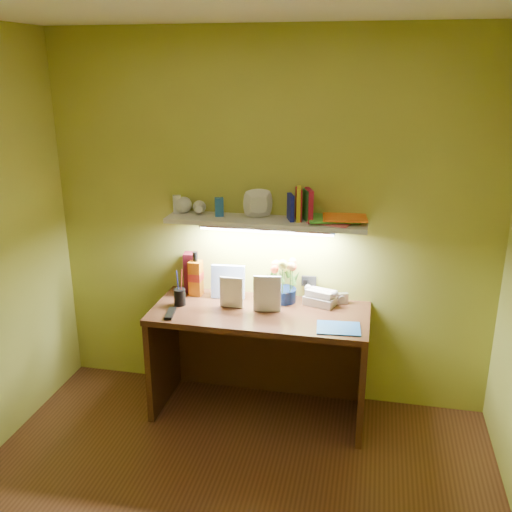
{
  "coord_description": "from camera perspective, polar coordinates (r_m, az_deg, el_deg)",
  "views": [
    {
      "loc": [
        0.68,
        -2.11,
        2.25
      ],
      "look_at": [
        -0.06,
        1.35,
        1.07
      ],
      "focal_mm": 40.0,
      "sensor_mm": 36.0,
      "label": 1
    }
  ],
  "objects": [
    {
      "name": "desk_book_b",
      "position": [
        3.65,
        -0.28,
        -3.76
      ],
      "size": [
        0.18,
        0.04,
        0.24
      ],
      "primitive_type": "imported",
      "rotation": [
        0.0,
        0.0,
        0.11
      ],
      "color": "silver",
      "rests_on": "desk"
    },
    {
      "name": "telephone",
      "position": [
        3.8,
        6.51,
        -3.97
      ],
      "size": [
        0.23,
        0.2,
        0.12
      ],
      "primitive_type": null,
      "rotation": [
        0.0,
        0.0,
        -0.32
      ],
      "color": "beige",
      "rests_on": "desk"
    },
    {
      "name": "desk_clock",
      "position": [
        3.84,
        8.64,
        -4.2
      ],
      "size": [
        0.08,
        0.06,
        0.07
      ],
      "primitive_type": "cube",
      "rotation": [
        0.0,
        0.0,
        0.37
      ],
      "color": "#B2B3B7",
      "rests_on": "desk"
    },
    {
      "name": "desk",
      "position": [
        3.86,
        0.37,
        -10.58
      ],
      "size": [
        1.4,
        0.6,
        0.75
      ],
      "primitive_type": "cube",
      "color": "#341A0E",
      "rests_on": "ground"
    },
    {
      "name": "desk_book_a",
      "position": [
        3.73,
        -3.64,
        -3.54
      ],
      "size": [
        0.16,
        0.03,
        0.21
      ],
      "primitive_type": "imported",
      "rotation": [
        0.0,
        0.0,
        -0.08
      ],
      "color": "white",
      "rests_on": "desk"
    },
    {
      "name": "whisky_box",
      "position": [
        3.99,
        -6.52,
        -1.6
      ],
      "size": [
        0.1,
        0.1,
        0.28
      ],
      "primitive_type": "cube",
      "rotation": [
        0.0,
        0.0,
        0.15
      ],
      "color": "#5B101A",
      "rests_on": "desk"
    },
    {
      "name": "wall_shelf",
      "position": [
        3.67,
        1.39,
        3.99
      ],
      "size": [
        1.3,
        0.33,
        0.24
      ],
      "color": "silver",
      "rests_on": "ground"
    },
    {
      "name": "flower_bouquet",
      "position": [
        3.79,
        2.75,
        -2.33
      ],
      "size": [
        0.23,
        0.23,
        0.31
      ],
      "primitive_type": null,
      "rotation": [
        0.0,
        0.0,
        -0.21
      ],
      "color": "#081535",
      "rests_on": "desk"
    },
    {
      "name": "whisky_bottle",
      "position": [
        3.92,
        -6.05,
        -1.76
      ],
      "size": [
        0.09,
        0.09,
        0.31
      ],
      "primitive_type": null,
      "rotation": [
        0.0,
        0.0,
        -0.03
      ],
      "color": "#C7620B",
      "rests_on": "desk"
    },
    {
      "name": "blue_folder",
      "position": [
        3.49,
        8.25,
        -7.15
      ],
      "size": [
        0.28,
        0.21,
        0.01
      ],
      "primitive_type": "cube",
      "rotation": [
        0.0,
        0.0,
        0.09
      ],
      "color": "#215BAD",
      "rests_on": "desk"
    },
    {
      "name": "tv_remote",
      "position": [
        3.68,
        -8.56,
        -5.7
      ],
      "size": [
        0.07,
        0.17,
        0.02
      ],
      "primitive_type": "cube",
      "rotation": [
        0.0,
        0.0,
        0.16
      ],
      "color": "black",
      "rests_on": "desk"
    },
    {
      "name": "pen_cup",
      "position": [
        3.78,
        -7.66,
        -3.55
      ],
      "size": [
        0.09,
        0.09,
        0.19
      ],
      "primitive_type": "cylinder",
      "rotation": [
        0.0,
        0.0,
        0.15
      ],
      "color": "black",
      "rests_on": "desk"
    },
    {
      "name": "art_card",
      "position": [
        3.87,
        -2.82,
        -2.59
      ],
      "size": [
        0.23,
        0.07,
        0.23
      ],
      "primitive_type": null,
      "rotation": [
        0.0,
        0.0,
        0.09
      ],
      "color": "white",
      "rests_on": "desk"
    }
  ]
}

